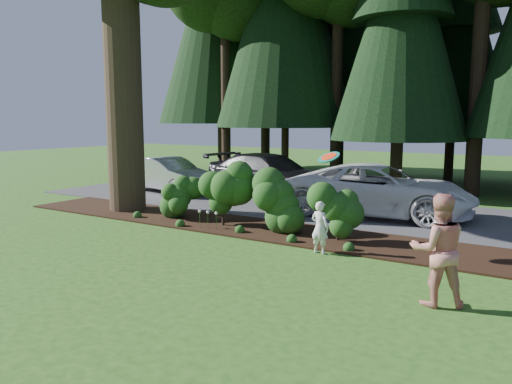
# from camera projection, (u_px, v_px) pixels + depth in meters

# --- Properties ---
(ground) EXTENTS (80.00, 80.00, 0.00)m
(ground) POSITION_uv_depth(u_px,v_px,m) (157.00, 250.00, 12.18)
(ground) COLOR #234D16
(ground) RESTS_ON ground
(mulch_bed) EXTENTS (16.00, 2.50, 0.05)m
(mulch_bed) POSITION_uv_depth(u_px,v_px,m) (234.00, 225.00, 14.89)
(mulch_bed) COLOR black
(mulch_bed) RESTS_ON ground
(driveway) EXTENTS (22.00, 6.00, 0.03)m
(driveway) POSITION_uv_depth(u_px,v_px,m) (299.00, 205.00, 18.45)
(driveway) COLOR #38383A
(driveway) RESTS_ON ground
(shrub_row) EXTENTS (6.53, 1.60, 1.61)m
(shrub_row) POSITION_uv_depth(u_px,v_px,m) (253.00, 202.00, 14.28)
(shrub_row) COLOR #184B17
(shrub_row) RESTS_ON ground
(lily_cluster) EXTENTS (0.69, 0.09, 0.57)m
(lily_cluster) POSITION_uv_depth(u_px,v_px,m) (208.00, 213.00, 14.27)
(lily_cluster) COLOR #184B17
(lily_cluster) RESTS_ON ground
(car_silver_wagon) EXTENTS (4.73, 2.35, 1.49)m
(car_silver_wagon) POSITION_uv_depth(u_px,v_px,m) (169.00, 175.00, 21.64)
(car_silver_wagon) COLOR #B6B6BB
(car_silver_wagon) RESTS_ON driveway
(car_white_suv) EXTENTS (6.30, 3.33, 1.69)m
(car_white_suv) POSITION_uv_depth(u_px,v_px,m) (379.00, 190.00, 16.26)
(car_white_suv) COLOR white
(car_white_suv) RESTS_ON driveway
(car_dark_suv) EXTENTS (6.22, 3.27, 1.72)m
(car_dark_suv) POSITION_uv_depth(u_px,v_px,m) (270.00, 175.00, 20.58)
(car_dark_suv) COLOR black
(car_dark_suv) RESTS_ON driveway
(child) EXTENTS (0.50, 0.36, 1.26)m
(child) POSITION_uv_depth(u_px,v_px,m) (320.00, 227.00, 11.74)
(child) COLOR white
(child) RESTS_ON ground
(adult) EXTENTS (1.17, 1.08, 1.93)m
(adult) POSITION_uv_depth(u_px,v_px,m) (438.00, 250.00, 8.41)
(adult) COLOR red
(adult) RESTS_ON ground
(frisbee) EXTENTS (0.56, 0.49, 0.32)m
(frisbee) POSITION_uv_depth(u_px,v_px,m) (329.00, 157.00, 11.58)
(frisbee) COLOR #167D6D
(frisbee) RESTS_ON ground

